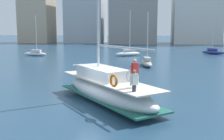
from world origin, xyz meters
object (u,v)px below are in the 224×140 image
at_px(moored_cutter_left, 35,53).
at_px(moored_cutter_right, 214,52).
at_px(moored_catamaran, 147,62).
at_px(moored_ketch_distant, 128,53).
at_px(main_sailboat, 107,88).

height_order(moored_cutter_left, moored_cutter_right, moored_cutter_left).
bearing_deg(moored_catamaran, moored_ketch_distant, 104.65).
bearing_deg(moored_ketch_distant, main_sailboat, -87.72).
relative_size(moored_cutter_right, moored_ketch_distant, 0.83).
bearing_deg(main_sailboat, moored_cutter_left, 121.01).
xyz_separation_m(main_sailboat, moored_catamaran, (2.21, 17.93, -0.38)).
relative_size(moored_catamaran, moored_ketch_distant, 0.85).
xyz_separation_m(moored_catamaran, moored_ketch_distant, (-3.46, 13.22, 0.03)).
xyz_separation_m(main_sailboat, moored_ketch_distant, (-1.24, 31.14, -0.35)).
xyz_separation_m(moored_cutter_left, moored_ketch_distant, (16.21, 2.11, 0.05)).
xyz_separation_m(main_sailboat, moored_cutter_left, (-17.45, 29.04, -0.40)).
bearing_deg(moored_cutter_right, moored_catamaran, -122.75).
height_order(moored_catamaran, moored_cutter_right, moored_catamaran).
relative_size(main_sailboat, moored_cutter_left, 1.63).
distance_m(moored_cutter_left, moored_cutter_right, 32.80).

